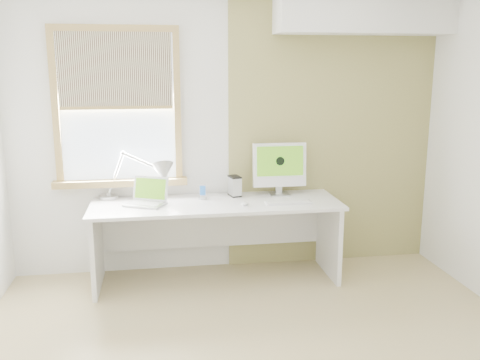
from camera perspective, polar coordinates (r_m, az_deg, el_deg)
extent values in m
cube|color=white|center=(4.89, -1.29, 5.19)|extent=(4.00, 0.02, 2.60)
cube|color=white|center=(1.57, 16.39, -11.02)|extent=(4.00, 0.02, 2.60)
cube|color=olive|center=(5.10, 9.99, 5.30)|extent=(2.00, 0.02, 2.60)
cube|color=white|center=(5.00, 13.41, 17.65)|extent=(1.60, 0.40, 0.42)
cube|color=olive|center=(4.87, -19.54, 7.41)|extent=(0.06, 0.06, 1.42)
cube|color=olive|center=(4.79, -6.87, 7.96)|extent=(0.06, 0.06, 1.42)
cube|color=olive|center=(4.80, -13.68, 15.84)|extent=(1.00, 0.06, 0.06)
cube|color=olive|center=(4.88, -12.89, -0.27)|extent=(1.20, 0.14, 0.06)
cube|color=#D1E2F9|center=(4.82, -13.25, 7.75)|extent=(1.00, 0.01, 1.30)
cube|color=beige|center=(4.76, -13.48, 11.60)|extent=(0.98, 0.02, 0.65)
cube|color=olive|center=(4.78, -13.29, 7.71)|extent=(0.98, 0.03, 0.03)
cube|color=silver|center=(4.62, -2.61, -2.66)|extent=(2.20, 0.70, 0.03)
cube|color=silver|center=(4.73, -15.40, -7.35)|extent=(0.04, 0.64, 0.70)
cube|color=silver|center=(4.94, 9.69, -6.23)|extent=(0.04, 0.64, 0.70)
cube|color=silver|center=(5.00, -2.99, -4.66)|extent=(2.08, 0.02, 0.48)
cylinder|color=#B3B6B8|center=(4.91, -14.16, -1.77)|extent=(0.23, 0.23, 0.03)
sphere|color=#B3B6B8|center=(4.91, -14.17, -1.55)|extent=(0.07, 0.07, 0.05)
cylinder|color=#B3B6B8|center=(4.84, -13.43, 0.63)|extent=(0.18, 0.08, 0.39)
sphere|color=#B3B6B8|center=(4.78, -12.68, 2.86)|extent=(0.06, 0.06, 0.05)
cylinder|color=#B3B6B8|center=(4.71, -10.74, 2.03)|extent=(0.34, 0.17, 0.15)
sphere|color=#B3B6B8|center=(4.65, -8.75, 1.18)|extent=(0.05, 0.05, 0.04)
cone|color=#B3B6B8|center=(4.65, -8.35, 0.78)|extent=(0.23, 0.28, 0.24)
cube|color=#B3B6B8|center=(4.59, -10.34, -2.62)|extent=(0.39, 0.35, 0.02)
cube|color=#B2B5B7|center=(4.59, -10.35, -2.50)|extent=(0.31, 0.25, 0.00)
cube|color=#B3B6B8|center=(4.67, -9.76, -0.92)|extent=(0.32, 0.20, 0.21)
cube|color=#447C14|center=(4.66, -9.80, -0.94)|extent=(0.28, 0.17, 0.17)
cylinder|color=#B3B6B8|center=(4.74, -4.10, -1.97)|extent=(0.08, 0.08, 0.02)
cube|color=#B3B6B8|center=(4.72, -4.11, -1.14)|extent=(0.06, 0.02, 0.12)
cube|color=#194C99|center=(4.71, -4.11, -1.16)|extent=(0.05, 0.01, 0.09)
cube|color=#B3B6B8|center=(4.82, -0.59, -0.66)|extent=(0.12, 0.16, 0.19)
cube|color=black|center=(4.80, -0.60, 0.36)|extent=(0.12, 0.16, 0.01)
cube|color=black|center=(4.84, -0.59, -1.67)|extent=(0.12, 0.16, 0.01)
cube|color=#B3B6B8|center=(4.89, 4.34, -1.57)|extent=(0.18, 0.16, 0.01)
cube|color=#B3B6B8|center=(4.90, 4.28, -0.52)|extent=(0.06, 0.02, 0.16)
cube|color=white|center=(4.85, 4.34, 1.67)|extent=(0.50, 0.09, 0.41)
cube|color=#447C14|center=(4.82, 4.42, 2.08)|extent=(0.44, 0.03, 0.27)
cylinder|color=black|center=(4.81, 4.43, 2.07)|extent=(0.08, 0.01, 0.08)
cube|color=white|center=(4.60, 5.33, -2.47)|extent=(0.41, 0.12, 0.02)
cube|color=white|center=(4.60, 5.34, -2.37)|extent=(0.38, 0.09, 0.00)
ellipsoid|color=white|center=(4.52, 0.52, -2.59)|extent=(0.07, 0.10, 0.03)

